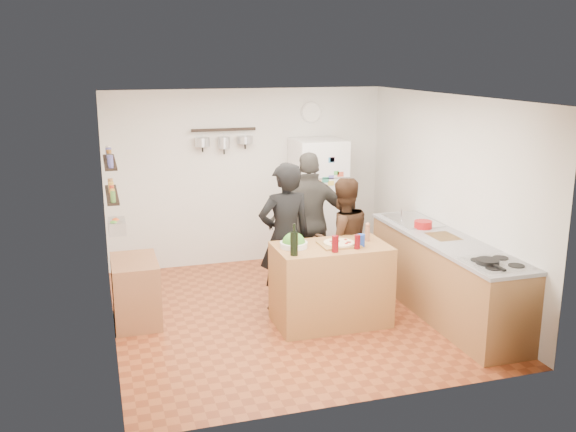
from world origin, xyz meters
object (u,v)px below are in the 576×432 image
object	(u,v)px
person_back	(310,223)
red_bowl	(423,225)
person_center	(342,241)
fridge	(318,202)
skillet	(488,262)
side_table	(136,291)
salt_canister	(361,240)
person_left	(285,237)
salad_bowl	(294,245)
counter_run	(445,277)
prep_island	(331,284)
wine_bottle	(294,244)
pepper_mill	(368,234)
wall_clock	(311,112)

from	to	relation	value
person_back	red_bowl	xyz separation A→B (m)	(1.18, -0.74, 0.07)
person_center	fridge	xyz separation A→B (m)	(0.25, 1.58, 0.13)
skillet	side_table	size ratio (longest dim) A/B	0.29
fridge	salt_canister	bearing A→B (deg)	-97.58
person_center	side_table	world-z (taller)	person_center
person_left	person_back	bearing A→B (deg)	-137.80
salad_bowl	side_table	world-z (taller)	salad_bowl
salad_bowl	counter_run	size ratio (longest dim) A/B	0.11
prep_island	red_bowl	world-z (taller)	red_bowl
wine_bottle	pepper_mill	world-z (taller)	wine_bottle
prep_island	side_table	size ratio (longest dim) A/B	1.56
side_table	person_back	bearing A→B (deg)	10.37
person_left	red_bowl	distance (m)	1.69
pepper_mill	fridge	distance (m)	2.11
skillet	side_table	bearing A→B (deg)	152.33
salt_canister	wall_clock	xyz separation A→B (m)	(0.30, 2.60, 1.17)
skillet	fridge	distance (m)	3.30
person_back	skillet	distance (m)	2.44
prep_island	skillet	xyz separation A→B (m)	(1.25, -1.08, 0.49)
skillet	red_bowl	size ratio (longest dim) A/B	1.08
salad_bowl	side_table	bearing A→B (deg)	159.66
person_center	wall_clock	bearing A→B (deg)	-101.64
salad_bowl	counter_run	bearing A→B (deg)	-6.45
counter_run	fridge	xyz separation A→B (m)	(-0.75, 2.30, 0.45)
person_center	wall_clock	xyz separation A→B (m)	(0.25, 1.91, 1.38)
person_left	red_bowl	world-z (taller)	person_left
person_back	wall_clock	xyz separation A→B (m)	(0.48, 1.41, 1.26)
person_back	person_left	bearing A→B (deg)	55.32
prep_island	salt_canister	size ratio (longest dim) A/B	9.33
salt_canister	prep_island	bearing A→B (deg)	158.20
salt_canister	person_left	size ratio (longest dim) A/B	0.08
pepper_mill	salt_canister	distance (m)	0.23
counter_run	fridge	world-z (taller)	fridge
wine_bottle	person_back	world-z (taller)	person_back
prep_island	person_back	distance (m)	1.16
salad_bowl	wall_clock	size ratio (longest dim) A/B	1.01
salt_canister	skillet	distance (m)	1.35
person_center	person_back	xyz separation A→B (m)	(-0.24, 0.51, 0.12)
red_bowl	wall_clock	world-z (taller)	wall_clock
fridge	person_back	bearing A→B (deg)	-114.19
person_center	skillet	bearing A→B (deg)	114.37
person_back	counter_run	size ratio (longest dim) A/B	0.68
prep_island	skillet	distance (m)	1.73
prep_island	person_back	bearing A→B (deg)	83.72
prep_island	side_table	bearing A→B (deg)	162.25
pepper_mill	red_bowl	distance (m)	0.90
person_back	wall_clock	distance (m)	1.95
wine_bottle	skillet	distance (m)	1.96
salad_bowl	side_table	size ratio (longest dim) A/B	0.38
prep_island	counter_run	xyz separation A→B (m)	(1.35, -0.15, -0.01)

